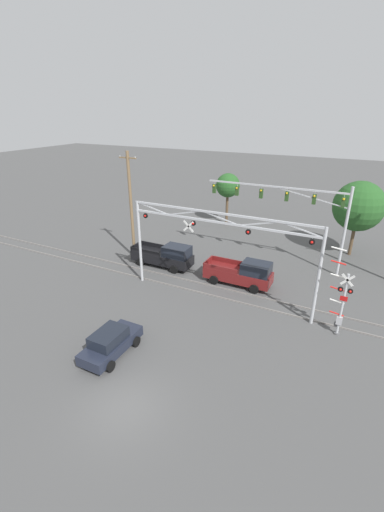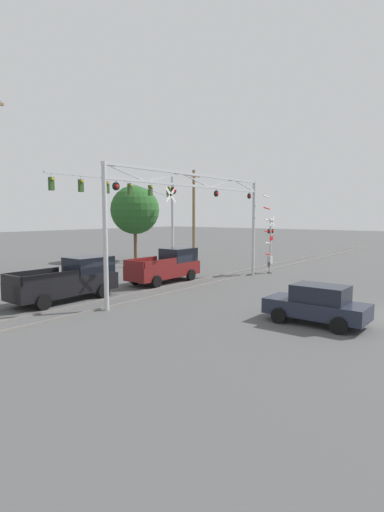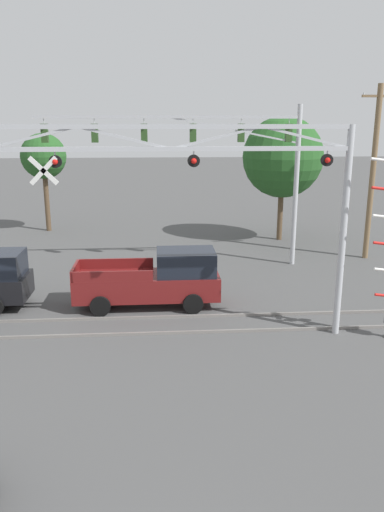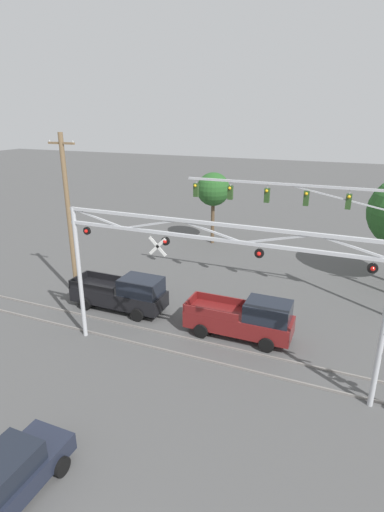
# 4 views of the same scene
# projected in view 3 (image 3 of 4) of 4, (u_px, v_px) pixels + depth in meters

# --- Properties ---
(rail_track_near) EXTENTS (80.00, 0.08, 0.10)m
(rail_track_near) POSITION_uv_depth(u_px,v_px,m) (132.00, 334.00, 16.87)
(rail_track_near) COLOR gray
(rail_track_near) RESTS_ON ground_plane
(rail_track_far) EXTENTS (80.00, 0.08, 0.10)m
(rail_track_far) POSITION_uv_depth(u_px,v_px,m) (133.00, 318.00, 18.26)
(rail_track_far) COLOR gray
(rail_track_far) RESTS_ON ground_plane
(crossing_gantry) EXTENTS (14.14, 0.27, 6.92)m
(crossing_gantry) POSITION_uv_depth(u_px,v_px,m) (126.00, 188.00, 15.31)
(crossing_gantry) COLOR #B7BABF
(crossing_gantry) RESTS_ON ground_plane
(traffic_signal_span) EXTENTS (12.54, 0.39, 7.81)m
(traffic_signal_span) POSITION_uv_depth(u_px,v_px,m) (221.00, 151.00, 23.70)
(traffic_signal_span) COLOR #B7BABF
(traffic_signal_span) RESTS_ON ground_plane
(pickup_truck_lead) EXTENTS (5.58, 2.11, 2.21)m
(pickup_truck_lead) POSITION_uv_depth(u_px,v_px,m) (156.00, 280.00, 19.38)
(pickup_truck_lead) COLOR maroon
(pickup_truck_lead) RESTS_ON ground_plane
(utility_pole_right) EXTENTS (1.80, 0.28, 8.82)m
(utility_pole_right) POSITION_uv_depth(u_px,v_px,m) (373.00, 171.00, 25.38)
(utility_pole_right) COLOR brown
(utility_pole_right) RESTS_ON ground_plane
(background_tree_beyond_span) EXTENTS (2.89, 2.89, 6.32)m
(background_tree_beyond_span) POSITION_uv_depth(u_px,v_px,m) (44.00, 157.00, 31.97)
(background_tree_beyond_span) COLOR brown
(background_tree_beyond_span) RESTS_ON ground_plane
(background_tree_far_left_verge) EXTENTS (4.76, 4.76, 7.36)m
(background_tree_far_left_verge) POSITION_uv_depth(u_px,v_px,m) (283.00, 157.00, 29.41)
(background_tree_far_left_verge) COLOR brown
(background_tree_far_left_verge) RESTS_ON ground_plane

